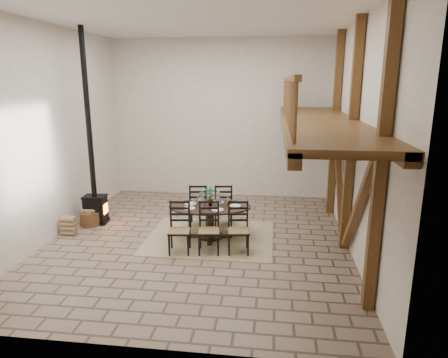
# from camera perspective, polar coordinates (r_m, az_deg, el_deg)

# --- Properties ---
(ground) EXTENTS (8.00, 8.00, 0.00)m
(ground) POSITION_cam_1_polar(r_m,az_deg,el_deg) (9.69, -3.70, -8.67)
(ground) COLOR #8A735C
(ground) RESTS_ON ground
(room_shell) EXTENTS (7.02, 8.02, 5.01)m
(room_shell) POSITION_cam_1_polar(r_m,az_deg,el_deg) (8.82, 3.70, 9.31)
(room_shell) COLOR white
(room_shell) RESTS_ON ground
(rug) EXTENTS (3.00, 2.50, 0.02)m
(rug) POSITION_cam_1_polar(r_m,az_deg,el_deg) (9.80, -1.97, -8.32)
(rug) COLOR #C7BB7F
(rug) RESTS_ON ground
(dining_table) EXTENTS (2.10, 2.35, 1.26)m
(dining_table) POSITION_cam_1_polar(r_m,az_deg,el_deg) (9.53, -2.02, -6.23)
(dining_table) COLOR black
(dining_table) RESTS_ON ground
(wood_stove) EXTENTS (0.61, 0.48, 5.00)m
(wood_stove) POSITION_cam_1_polar(r_m,az_deg,el_deg) (10.97, -18.17, -0.32)
(wood_stove) COLOR black
(wood_stove) RESTS_ON ground
(log_basket) EXTENTS (0.54, 0.54, 0.45)m
(log_basket) POSITION_cam_1_polar(r_m,az_deg,el_deg) (11.14, -18.52, -5.25)
(log_basket) COLOR brown
(log_basket) RESTS_ON ground
(log_stack) EXTENTS (0.34, 0.24, 0.47)m
(log_stack) POSITION_cam_1_polar(r_m,az_deg,el_deg) (10.62, -21.31, -6.23)
(log_stack) COLOR tan
(log_stack) RESTS_ON ground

